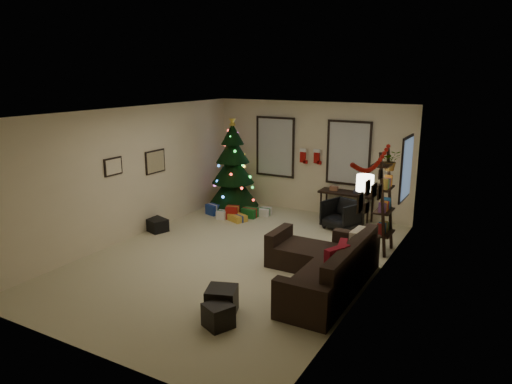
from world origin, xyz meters
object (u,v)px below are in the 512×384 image
(christmas_tree, at_px, (233,172))
(desk, at_px, (347,195))
(bookshelf, at_px, (385,204))
(desk_chair, at_px, (342,215))
(sofa, at_px, (325,268))

(christmas_tree, xyz_separation_m, desk, (2.77, 0.52, -0.37))
(desk, xyz_separation_m, bookshelf, (1.26, -1.58, 0.35))
(desk, distance_m, bookshelf, 2.05)
(desk_chair, height_order, bookshelf, bookshelf)
(christmas_tree, distance_m, bookshelf, 4.17)
(christmas_tree, height_order, sofa, christmas_tree)
(christmas_tree, height_order, bookshelf, christmas_tree)
(desk, bearing_deg, bookshelf, -51.31)
(desk, relative_size, bookshelf, 0.64)
(christmas_tree, xyz_separation_m, desk_chair, (2.88, -0.13, -0.65))
(christmas_tree, bearing_deg, sofa, -39.32)
(sofa, distance_m, desk_chair, 2.89)
(desk_chair, relative_size, bookshelf, 0.33)
(sofa, relative_size, desk, 2.04)
(desk_chair, bearing_deg, bookshelf, -17.46)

